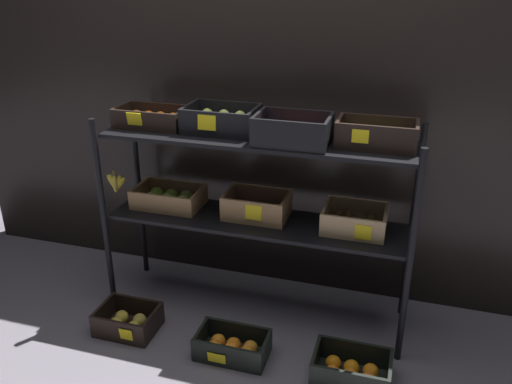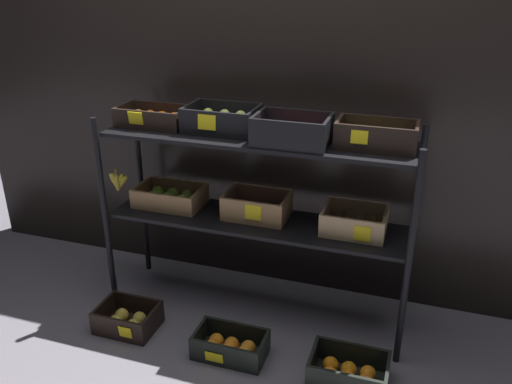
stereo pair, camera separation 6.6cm
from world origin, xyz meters
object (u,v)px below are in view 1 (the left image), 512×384
object	(u,v)px
display_rack	(256,173)
crate_ground_center_orange	(351,371)
crate_ground_apple_gold	(128,322)
crate_ground_orange	(233,347)

from	to	relation	value
display_rack	crate_ground_center_orange	world-z (taller)	display_rack
display_rack	crate_ground_apple_gold	size ratio (longest dim) A/B	5.48
display_rack	crate_ground_center_orange	xyz separation A→B (m)	(0.59, -0.43, -0.76)
crate_ground_orange	crate_ground_center_orange	size ratio (longest dim) A/B	0.99
crate_ground_apple_gold	crate_ground_center_orange	bearing A→B (deg)	-1.65
crate_ground_apple_gold	crate_ground_center_orange	size ratio (longest dim) A/B	0.86
crate_ground_center_orange	display_rack	bearing A→B (deg)	144.36
display_rack	crate_ground_apple_gold	distance (m)	1.04
display_rack	crate_ground_orange	xyz separation A→B (m)	(0.01, -0.42, -0.77)
crate_ground_orange	crate_ground_apple_gold	bearing A→B (deg)	176.99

